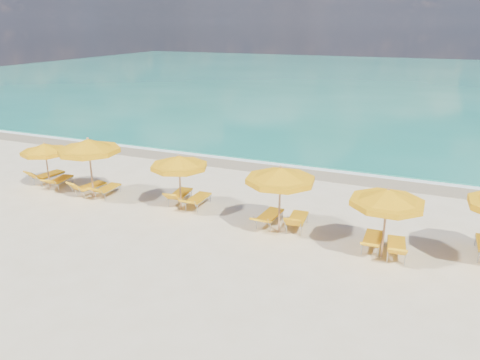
% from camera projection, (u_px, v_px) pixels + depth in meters
% --- Properties ---
extents(ground_plane, '(120.00, 120.00, 0.00)m').
position_uv_depth(ground_plane, '(224.00, 223.00, 17.29)').
color(ground_plane, beige).
extents(ocean, '(120.00, 80.00, 0.30)m').
position_uv_depth(ocean, '(384.00, 80.00, 59.11)').
color(ocean, '#157863').
rests_on(ocean, ground).
extents(wet_sand_band, '(120.00, 2.60, 0.01)m').
position_uv_depth(wet_sand_band, '(285.00, 168.00, 23.74)').
color(wet_sand_band, tan).
rests_on(wet_sand_band, ground).
extents(foam_line, '(120.00, 1.20, 0.03)m').
position_uv_depth(foam_line, '(290.00, 164.00, 24.44)').
color(foam_line, white).
rests_on(foam_line, ground).
extents(whitecap_near, '(14.00, 0.36, 0.05)m').
position_uv_depth(whitecap_near, '(247.00, 123.00, 34.33)').
color(whitecap_near, white).
rests_on(whitecap_near, ground).
extents(whitecap_far, '(18.00, 0.30, 0.05)m').
position_uv_depth(whitecap_far, '(454.00, 120.00, 35.24)').
color(whitecap_far, white).
rests_on(whitecap_far, ground).
extents(umbrella_1, '(2.12, 2.12, 2.09)m').
position_uv_depth(umbrella_1, '(45.00, 149.00, 20.41)').
color(umbrella_1, tan).
rests_on(umbrella_1, ground).
extents(umbrella_2, '(3.18, 3.18, 2.60)m').
position_uv_depth(umbrella_2, '(88.00, 146.00, 19.09)').
color(umbrella_2, tan).
rests_on(umbrella_2, ground).
extents(umbrella_3, '(2.29, 2.29, 2.26)m').
position_uv_depth(umbrella_3, '(179.00, 163.00, 17.94)').
color(umbrella_3, tan).
rests_on(umbrella_3, ground).
extents(umbrella_4, '(2.96, 2.96, 2.46)m').
position_uv_depth(umbrella_4, '(280.00, 176.00, 15.87)').
color(umbrella_4, tan).
rests_on(umbrella_4, ground).
extents(umbrella_5, '(3.02, 3.02, 2.34)m').
position_uv_depth(umbrella_5, '(387.00, 198.00, 14.14)').
color(umbrella_5, tan).
rests_on(umbrella_5, ground).
extents(lounger_1_left, '(0.84, 1.84, 0.83)m').
position_uv_depth(lounger_1_left, '(48.00, 178.00, 21.53)').
color(lounger_1_left, '#A5A8AD').
rests_on(lounger_1_left, ground).
extents(lounger_1_right, '(0.77, 1.72, 0.67)m').
position_uv_depth(lounger_1_right, '(60.00, 183.00, 21.00)').
color(lounger_1_right, '#A5A8AD').
rests_on(lounger_1_right, ground).
extents(lounger_2_left, '(0.89, 1.76, 0.81)m').
position_uv_depth(lounger_2_left, '(90.00, 190.00, 20.07)').
color(lounger_2_left, '#A5A8AD').
rests_on(lounger_2_left, ground).
extents(lounger_2_right, '(0.57, 1.63, 0.67)m').
position_uv_depth(lounger_2_right, '(107.00, 191.00, 19.92)').
color(lounger_2_right, '#A5A8AD').
rests_on(lounger_2_right, ground).
extents(lounger_3_left, '(0.83, 1.86, 0.78)m').
position_uv_depth(lounger_3_left, '(180.00, 198.00, 19.15)').
color(lounger_3_left, '#A5A8AD').
rests_on(lounger_3_left, ground).
extents(lounger_3_right, '(0.61, 1.81, 0.68)m').
position_uv_depth(lounger_3_right, '(198.00, 202.00, 18.70)').
color(lounger_3_right, '#A5A8AD').
rests_on(lounger_3_right, ground).
extents(lounger_4_left, '(0.71, 1.87, 0.66)m').
position_uv_depth(lounger_4_left, '(269.00, 219.00, 17.07)').
color(lounger_4_left, '#A5A8AD').
rests_on(lounger_4_left, ground).
extents(lounger_4_right, '(0.73, 1.80, 0.81)m').
position_uv_depth(lounger_4_right, '(297.00, 223.00, 16.75)').
color(lounger_4_right, '#A5A8AD').
rests_on(lounger_4_right, ground).
extents(lounger_5_left, '(0.61, 1.76, 0.69)m').
position_uv_depth(lounger_5_left, '(372.00, 243.00, 15.24)').
color(lounger_5_left, '#A5A8AD').
rests_on(lounger_5_left, ground).
extents(lounger_5_right, '(0.74, 1.77, 0.75)m').
position_uv_depth(lounger_5_right, '(396.00, 250.00, 14.78)').
color(lounger_5_right, '#A5A8AD').
rests_on(lounger_5_right, ground).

